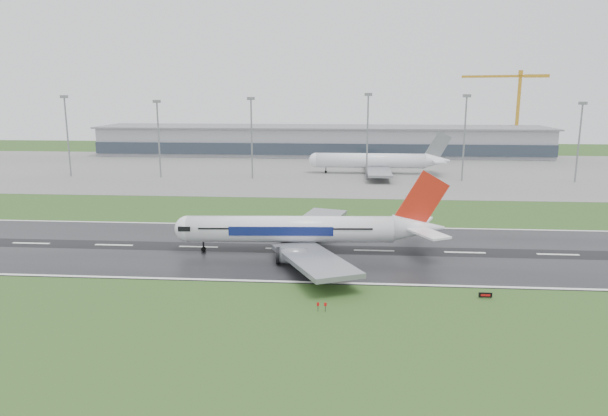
{
  "coord_description": "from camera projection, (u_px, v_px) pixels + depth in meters",
  "views": [
    {
      "loc": [
        13.28,
        -119.51,
        35.33
      ],
      "look_at": [
        3.36,
        12.0,
        7.0
      ],
      "focal_mm": 32.61,
      "sensor_mm": 36.0,
      "label": 1
    }
  ],
  "objects": [
    {
      "name": "parked_airliner",
      "position": [
        376.0,
        153.0,
        235.03
      ],
      "size": [
        61.41,
        57.25,
        17.85
      ],
      "primitive_type": null,
      "rotation": [
        0.0,
        0.0,
        -0.01
      ],
      "color": "white",
      "rests_on": "apron"
    },
    {
      "name": "terminal",
      "position": [
        322.0,
        141.0,
        303.69
      ],
      "size": [
        240.0,
        36.0,
        15.0
      ],
      "primitive_type": "cube",
      "color": "gray",
      "rests_on": "ground"
    },
    {
      "name": "floodmast_0",
      "position": [
        68.0,
        138.0,
        226.46
      ],
      "size": [
        0.64,
        0.64,
        31.98
      ],
      "primitive_type": "cylinder",
      "color": "gray",
      "rests_on": "ground"
    },
    {
      "name": "runway",
      "position": [
        285.0,
        249.0,
        124.9
      ],
      "size": [
        400.0,
        45.0,
        0.1
      ],
      "primitive_type": "cube",
      "color": "black",
      "rests_on": "ground"
    },
    {
      "name": "ground",
      "position": [
        285.0,
        249.0,
        124.91
      ],
      "size": [
        520.0,
        520.0,
        0.0
      ],
      "primitive_type": "plane",
      "color": "#27491A",
      "rests_on": "ground"
    },
    {
      "name": "main_airliner",
      "position": [
        309.0,
        213.0,
        120.65
      ],
      "size": [
        62.78,
        60.14,
        17.51
      ],
      "primitive_type": null,
      "rotation": [
        0.0,
        0.0,
        0.06
      ],
      "color": "white",
      "rests_on": "runway"
    },
    {
      "name": "apron",
      "position": [
        316.0,
        170.0,
        246.77
      ],
      "size": [
        400.0,
        130.0,
        0.08
      ],
      "primitive_type": "cube",
      "color": "slate",
      "rests_on": "ground"
    },
    {
      "name": "floodmast_1",
      "position": [
        159.0,
        141.0,
        223.83
      ],
      "size": [
        0.64,
        0.64,
        30.16
      ],
      "primitive_type": "cylinder",
      "color": "gray",
      "rests_on": "ground"
    },
    {
      "name": "floodmast_4",
      "position": [
        464.0,
        140.0,
        214.63
      ],
      "size": [
        0.64,
        0.64,
        32.46
      ],
      "primitive_type": "cylinder",
      "color": "gray",
      "rests_on": "ground"
    },
    {
      "name": "tower_crane",
      "position": [
        518.0,
        113.0,
        307.11
      ],
      "size": [
        44.18,
        18.94,
        45.63
      ],
      "primitive_type": null,
      "rotation": [
        0.0,
        0.0,
        -0.37
      ],
      "color": "gold",
      "rests_on": "ground"
    },
    {
      "name": "floodmast_2",
      "position": [
        252.0,
        140.0,
        220.9
      ],
      "size": [
        0.64,
        0.64,
        31.35
      ],
      "primitive_type": "cylinder",
      "color": "gray",
      "rests_on": "ground"
    },
    {
      "name": "floodmast_3",
      "position": [
        367.0,
        139.0,
        217.34
      ],
      "size": [
        0.64,
        0.64,
        32.95
      ],
      "primitive_type": "cylinder",
      "color": "gray",
      "rests_on": "ground"
    },
    {
      "name": "runway_sign",
      "position": [
        485.0,
        295.0,
        95.33
      ],
      "size": [
        2.31,
        0.39,
        1.04
      ],
      "primitive_type": null,
      "rotation": [
        0.0,
        0.0,
        -0.06
      ],
      "color": "black",
      "rests_on": "ground"
    },
    {
      "name": "floodmast_5",
      "position": [
        579.0,
        144.0,
        211.73
      ],
      "size": [
        0.64,
        0.64,
        29.75
      ],
      "primitive_type": "cylinder",
      "color": "gray",
      "rests_on": "ground"
    }
  ]
}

